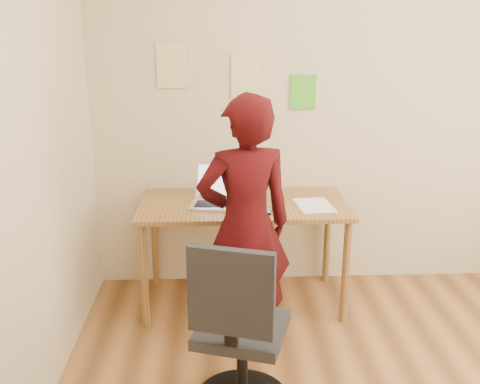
{
  "coord_description": "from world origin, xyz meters",
  "views": [
    {
      "loc": [
        -0.85,
        -2.04,
        1.88
      ],
      "look_at": [
        -0.72,
        0.95,
        0.95
      ],
      "focal_mm": 40.0,
      "sensor_mm": 36.0,
      "label": 1
    }
  ],
  "objects_px": {
    "office_chair": "(239,341)",
    "person": "(245,226)",
    "laptop": "(219,196)",
    "phone": "(267,211)",
    "desk": "(244,215)"
  },
  "relations": [
    {
      "from": "office_chair",
      "to": "person",
      "type": "relative_size",
      "value": 0.62
    },
    {
      "from": "laptop",
      "to": "phone",
      "type": "relative_size",
      "value": 2.88
    },
    {
      "from": "laptop",
      "to": "person",
      "type": "relative_size",
      "value": 0.26
    },
    {
      "from": "laptop",
      "to": "office_chair",
      "type": "distance_m",
      "value": 1.2
    },
    {
      "from": "desk",
      "to": "phone",
      "type": "height_order",
      "value": "phone"
    },
    {
      "from": "laptop",
      "to": "office_chair",
      "type": "height_order",
      "value": "laptop"
    },
    {
      "from": "phone",
      "to": "office_chair",
      "type": "height_order",
      "value": "office_chair"
    },
    {
      "from": "desk",
      "to": "phone",
      "type": "bearing_deg",
      "value": -53.09
    },
    {
      "from": "desk",
      "to": "phone",
      "type": "relative_size",
      "value": 9.97
    },
    {
      "from": "person",
      "to": "phone",
      "type": "bearing_deg",
      "value": -126.99
    },
    {
      "from": "desk",
      "to": "laptop",
      "type": "height_order",
      "value": "laptop"
    },
    {
      "from": "laptop",
      "to": "office_chair",
      "type": "relative_size",
      "value": 0.42
    },
    {
      "from": "desk",
      "to": "office_chair",
      "type": "relative_size",
      "value": 1.47
    },
    {
      "from": "desk",
      "to": "person",
      "type": "height_order",
      "value": "person"
    },
    {
      "from": "laptop",
      "to": "phone",
      "type": "bearing_deg",
      "value": -20.69
    }
  ]
}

